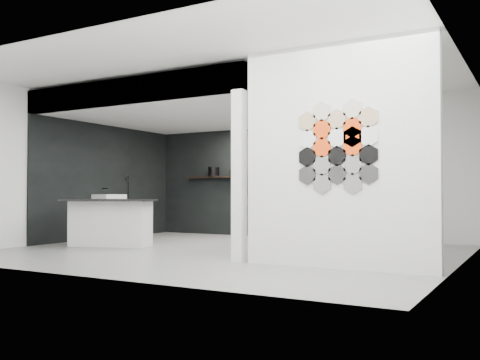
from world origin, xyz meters
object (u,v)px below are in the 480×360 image
Objects in this scene: partition_panel at (337,155)px; kitchen_island at (111,222)px; glass_vase at (303,171)px; bottle_dark at (231,173)px; stockpot at (214,172)px; utensil_cup at (210,174)px; kettle at (291,171)px; glass_bowl at (303,172)px; wall_basin at (109,197)px.

partition_panel is 1.64× the size of kitchen_island.
bottle_dark is at bearing 180.00° from glass_vase.
stockpot is (0.18, 3.13, 1.00)m from kitchen_island.
kettle is at bearing 0.00° from utensil_cup.
glass_bowl is at bearing 0.00° from stockpot.
glass_vase is at bearing 35.61° from kitchen_island.
stockpot is 1.78× the size of bottle_dark.
kitchen_island is 16.47× the size of utensil_cup.
partition_panel is at bearing -61.77° from glass_vase.
kettle is at bearing 38.88° from kitchen_island.
glass_bowl is 1.74m from bottle_dark.
glass_vase reaches higher than kitchen_island.
kettle is 2.01m from utensil_cup.
utensil_cup reaches higher than wall_basin.
utensil_cup is at bearing 180.00° from stockpot.
wall_basin is at bearing 116.83° from kitchen_island.
utensil_cup is (-0.09, 0.00, -0.05)m from stockpot.
wall_basin is at bearing -128.70° from bottle_dark.
utensil_cup reaches higher than glass_bowl.
partition_panel is at bearing -26.78° from kitchen_island.
bottle_dark is (-3.81, 3.87, -0.01)m from partition_panel.
stockpot reaches higher than kitchen_island.
bottle_dark reaches higher than kitchen_island.
stockpot reaches higher than utensil_cup.
wall_basin is 3.36× the size of kettle.
wall_basin is 4.33× the size of glass_bowl.
kitchen_island is 4.03m from glass_bowl.
kettle is at bearing 33.49° from wall_basin.
bottle_dark reaches higher than utensil_cup.
stockpot is 0.11m from utensil_cup.
bottle_dark is (0.63, 3.13, 0.96)m from kitchen_island.
bottle_dark is at bearing 51.30° from wall_basin.
partition_panel is at bearing -18.23° from wall_basin.
stockpot is 1.92m from kettle.
bottle_dark is (-1.74, 0.00, -0.01)m from glass_vase.
partition_panel reaches higher than wall_basin.
stockpot is 1.40× the size of kettle.
glass_vase is at bearing 0.00° from utensil_cup.
glass_bowl is at bearing 118.23° from partition_panel.
glass_vase reaches higher than utensil_cup.
wall_basin is 0.35× the size of kitchen_island.
kitchen_island is at bearing -101.32° from bottle_dark.
glass_vase is (2.19, 0.00, -0.03)m from stockpot.
wall_basin is 4.01m from glass_vase.
glass_vase is 2.28m from utensil_cup.
utensil_cup is (0.08, 3.13, 0.94)m from kitchen_island.
utensil_cup reaches higher than kitchen_island.
kettle reaches higher than glass_bowl.
partition_panel is 5.75m from stockpot.
stockpot is at bearing 0.00° from utensil_cup.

